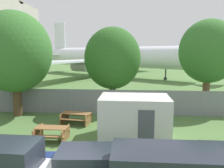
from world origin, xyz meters
TOP-DOWN VIEW (x-y plane):
  - perimeter_fence at (-0.00, 10.81)m, footprint 56.07×0.07m
  - airplane at (-1.51, 39.87)m, footprint 39.91×32.96m
  - portable_cabin at (2.44, 6.16)m, footprint 3.94×2.49m
  - picnic_bench_near_cabin at (-2.16, 5.34)m, footprint 1.82×1.43m
  - picnic_bench_open_grass at (-1.50, 8.32)m, footprint 2.17×1.67m
  - tree_near_hangar at (0.68, 12.64)m, footprint 4.79×4.79m
  - tree_left_of_cabin at (-6.49, 9.88)m, footprint 5.54×5.54m
  - tree_far_right at (8.88, 13.48)m, footprint 4.95×4.95m
  - car_dark_blue_sedan_centre at (0.59, 1.35)m, footprint 4.40×2.05m

SIDE VIEW (x-z plane):
  - picnic_bench_near_cabin at x=-2.16m, z-range 0.10..0.86m
  - picnic_bench_open_grass at x=-1.50m, z-range 0.10..0.86m
  - car_dark_blue_sedan_centre at x=0.59m, z-range 0.03..1.42m
  - perimeter_fence at x=0.00m, z-range 0.00..1.98m
  - portable_cabin at x=2.44m, z-range 0.00..2.40m
  - airplane at x=-1.51m, z-range -2.16..10.03m
  - tree_near_hangar at x=0.68m, z-range 0.86..7.88m
  - tree_left_of_cabin at x=-6.49m, z-range 0.91..8.87m
  - tree_far_right at x=8.88m, z-range 1.10..8.81m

